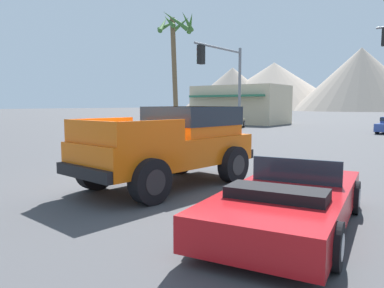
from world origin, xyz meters
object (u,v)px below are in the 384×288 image
object	(u,v)px
parked_car_tan	(232,121)
traffic_light_crosswalk	(223,73)
orange_pickup_truck	(176,141)
red_convertible_car	(288,203)
palm_tree_tall	(176,43)

from	to	relation	value
parked_car_tan	traffic_light_crosswalk	distance (m)	11.76
orange_pickup_truck	red_convertible_car	xyz separation A→B (m)	(3.57, -1.51, -0.68)
orange_pickup_truck	palm_tree_tall	bearing A→B (deg)	134.60
parked_car_tan	traffic_light_crosswalk	world-z (taller)	traffic_light_crosswalk
red_convertible_car	parked_car_tan	distance (m)	25.35
palm_tree_tall	traffic_light_crosswalk	bearing A→B (deg)	-34.95
orange_pickup_truck	palm_tree_tall	size ratio (longest dim) A/B	0.56
orange_pickup_truck	palm_tree_tall	world-z (taller)	palm_tree_tall
traffic_light_crosswalk	palm_tree_tall	distance (m)	9.60
red_convertible_car	parked_car_tan	bearing A→B (deg)	113.99
traffic_light_crosswalk	palm_tree_tall	xyz separation A→B (m)	(-7.49, 5.24, 2.92)
orange_pickup_truck	traffic_light_crosswalk	size ratio (longest dim) A/B	0.96
palm_tree_tall	parked_car_tan	bearing A→B (deg)	66.38
red_convertible_car	traffic_light_crosswalk	distance (m)	14.41
parked_car_tan	palm_tree_tall	bearing A→B (deg)	44.42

